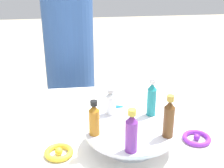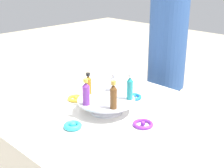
{
  "view_description": "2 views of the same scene",
  "coord_description": "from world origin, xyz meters",
  "px_view_note": "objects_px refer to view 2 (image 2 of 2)",
  "views": [
    {
      "loc": [
        -0.16,
        -0.84,
        1.38
      ],
      "look_at": [
        -0.04,
        0.16,
        0.94
      ],
      "focal_mm": 50.0,
      "sensor_mm": 36.0,
      "label": 1
    },
    {
      "loc": [
        1.03,
        -1.01,
        1.48
      ],
      "look_at": [
        -0.01,
        0.05,
        0.92
      ],
      "focal_mm": 50.0,
      "sensor_mm": 36.0,
      "label": 2
    }
  ],
  "objects_px": {
    "display_stand": "(106,103)",
    "ribbon_bow_gold": "(76,98)",
    "bottle_teal": "(130,88)",
    "ribbon_bow_teal": "(73,125)",
    "ribbon_bow_blue": "(134,97)",
    "bottle_purple": "(86,93)",
    "bottle_clear": "(114,83)",
    "ribbon_bow_purple": "(143,124)",
    "person_figure": "(166,68)",
    "bottle_brown": "(113,96)",
    "bottle_amber": "(88,84)"
  },
  "relations": [
    {
      "from": "display_stand",
      "to": "ribbon_bow_gold",
      "type": "relative_size",
      "value": 3.17
    },
    {
      "from": "bottle_teal",
      "to": "ribbon_bow_teal",
      "type": "height_order",
      "value": "bottle_teal"
    },
    {
      "from": "ribbon_bow_gold",
      "to": "ribbon_bow_blue",
      "type": "distance_m",
      "value": 0.33
    },
    {
      "from": "bottle_purple",
      "to": "bottle_teal",
      "type": "xyz_separation_m",
      "value": [
        0.11,
        0.2,
        0.0
      ]
    },
    {
      "from": "bottle_teal",
      "to": "bottle_clear",
      "type": "relative_size",
      "value": 1.43
    },
    {
      "from": "bottle_purple",
      "to": "ribbon_bow_teal",
      "type": "relative_size",
      "value": 1.55
    },
    {
      "from": "bottle_teal",
      "to": "ribbon_bow_blue",
      "type": "relative_size",
      "value": 1.5
    },
    {
      "from": "bottle_teal",
      "to": "ribbon_bow_gold",
      "type": "relative_size",
      "value": 1.47
    },
    {
      "from": "ribbon_bow_purple",
      "to": "display_stand",
      "type": "bearing_deg",
      "value": -176.86
    },
    {
      "from": "bottle_teal",
      "to": "person_figure",
      "type": "relative_size",
      "value": 0.09
    },
    {
      "from": "bottle_purple",
      "to": "ribbon_bow_blue",
      "type": "distance_m",
      "value": 0.37
    },
    {
      "from": "display_stand",
      "to": "ribbon_bow_teal",
      "type": "xyz_separation_m",
      "value": [
        0.01,
        -0.23,
        -0.04
      ]
    },
    {
      "from": "ribbon_bow_teal",
      "to": "ribbon_bow_blue",
      "type": "distance_m",
      "value": 0.46
    },
    {
      "from": "bottle_brown",
      "to": "ribbon_bow_blue",
      "type": "height_order",
      "value": "bottle_brown"
    },
    {
      "from": "ribbon_bow_gold",
      "to": "person_figure",
      "type": "distance_m",
      "value": 0.82
    },
    {
      "from": "bottle_amber",
      "to": "person_figure",
      "type": "xyz_separation_m",
      "value": [
        -0.08,
        0.82,
        -0.11
      ]
    },
    {
      "from": "bottle_clear",
      "to": "ribbon_bow_gold",
      "type": "height_order",
      "value": "bottle_clear"
    },
    {
      "from": "bottle_amber",
      "to": "person_figure",
      "type": "relative_size",
      "value": 0.07
    },
    {
      "from": "bottle_clear",
      "to": "bottle_teal",
      "type": "bearing_deg",
      "value": -10.05
    },
    {
      "from": "ribbon_bow_purple",
      "to": "person_figure",
      "type": "bearing_deg",
      "value": 118.26
    },
    {
      "from": "bottle_amber",
      "to": "ribbon_bow_gold",
      "type": "bearing_deg",
      "value": 178.16
    },
    {
      "from": "ribbon_bow_blue",
      "to": "bottle_teal",
      "type": "bearing_deg",
      "value": -56.71
    },
    {
      "from": "bottle_brown",
      "to": "bottle_teal",
      "type": "xyz_separation_m",
      "value": [
        -0.02,
        0.14,
        -0.0
      ]
    },
    {
      "from": "bottle_amber",
      "to": "bottle_teal",
      "type": "bearing_deg",
      "value": 25.95
    },
    {
      "from": "bottle_amber",
      "to": "ribbon_bow_teal",
      "type": "height_order",
      "value": "bottle_amber"
    },
    {
      "from": "bottle_amber",
      "to": "bottle_clear",
      "type": "xyz_separation_m",
      "value": [
        0.07,
        0.12,
        -0.01
      ]
    },
    {
      "from": "person_figure",
      "to": "display_stand",
      "type": "bearing_deg",
      "value": 0.0
    },
    {
      "from": "bottle_amber",
      "to": "ribbon_bow_blue",
      "type": "xyz_separation_m",
      "value": [
        0.1,
        0.25,
        -0.11
      ]
    },
    {
      "from": "display_stand",
      "to": "bottle_purple",
      "type": "bearing_deg",
      "value": -100.05
    },
    {
      "from": "bottle_purple",
      "to": "ribbon_bow_purple",
      "type": "relative_size",
      "value": 1.37
    },
    {
      "from": "bottle_purple",
      "to": "person_figure",
      "type": "relative_size",
      "value": 0.08
    },
    {
      "from": "bottle_clear",
      "to": "ribbon_bow_blue",
      "type": "xyz_separation_m",
      "value": [
        0.04,
        0.12,
        -0.1
      ]
    },
    {
      "from": "bottle_purple",
      "to": "ribbon_bow_blue",
      "type": "xyz_separation_m",
      "value": [
        0.01,
        0.35,
        -0.12
      ]
    },
    {
      "from": "ribbon_bow_gold",
      "to": "ribbon_bow_purple",
      "type": "distance_m",
      "value": 0.46
    },
    {
      "from": "bottle_brown",
      "to": "ribbon_bow_purple",
      "type": "bearing_deg",
      "value": 28.33
    },
    {
      "from": "person_figure",
      "to": "ribbon_bow_teal",
      "type": "bearing_deg",
      "value": -2.28
    },
    {
      "from": "bottle_brown",
      "to": "person_figure",
      "type": "height_order",
      "value": "person_figure"
    },
    {
      "from": "bottle_amber",
      "to": "bottle_purple",
      "type": "xyz_separation_m",
      "value": [
        0.1,
        -0.1,
        0.01
      ]
    },
    {
      "from": "bottle_brown",
      "to": "bottle_clear",
      "type": "relative_size",
      "value": 1.46
    },
    {
      "from": "bottle_clear",
      "to": "display_stand",
      "type": "bearing_deg",
      "value": -64.05
    },
    {
      "from": "bottle_purple",
      "to": "bottle_amber",
      "type": "bearing_deg",
      "value": 133.95
    },
    {
      "from": "ribbon_bow_purple",
      "to": "ribbon_bow_gold",
      "type": "bearing_deg",
      "value": -176.86
    },
    {
      "from": "display_stand",
      "to": "ribbon_bow_purple",
      "type": "relative_size",
      "value": 3.02
    },
    {
      "from": "ribbon_bow_teal",
      "to": "ribbon_bow_purple",
      "type": "xyz_separation_m",
      "value": [
        0.22,
        0.24,
        -0.0
      ]
    },
    {
      "from": "ribbon_bow_gold",
      "to": "ribbon_bow_teal",
      "type": "bearing_deg",
      "value": -41.86
    },
    {
      "from": "bottle_brown",
      "to": "ribbon_bow_teal",
      "type": "distance_m",
      "value": 0.23
    },
    {
      "from": "display_stand",
      "to": "person_figure",
      "type": "height_order",
      "value": "person_figure"
    },
    {
      "from": "ribbon_bow_blue",
      "to": "display_stand",
      "type": "bearing_deg",
      "value": -86.86
    },
    {
      "from": "bottle_amber",
      "to": "bottle_brown",
      "type": "xyz_separation_m",
      "value": [
        0.22,
        -0.04,
        0.01
      ]
    },
    {
      "from": "ribbon_bow_gold",
      "to": "ribbon_bow_blue",
      "type": "xyz_separation_m",
      "value": [
        0.22,
        0.24,
        -0.0
      ]
    }
  ]
}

